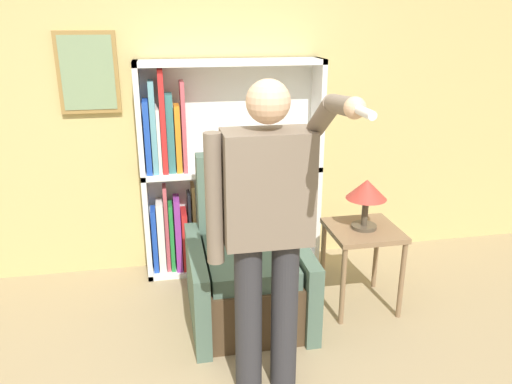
{
  "coord_description": "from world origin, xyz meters",
  "views": [
    {
      "loc": [
        -0.32,
        -1.97,
        2.03
      ],
      "look_at": [
        0.21,
        0.72,
        1.07
      ],
      "focal_mm": 35.0,
      "sensor_mm": 36.0,
      "label": 1
    }
  ],
  "objects_px": {
    "side_table": "(363,241)",
    "bookcase": "(209,175)",
    "armchair": "(246,269)",
    "person_standing": "(267,225)",
    "table_lamp": "(366,192)"
  },
  "relations": [
    {
      "from": "side_table",
      "to": "bookcase",
      "type": "bearing_deg",
      "value": 141.89
    },
    {
      "from": "armchair",
      "to": "side_table",
      "type": "bearing_deg",
      "value": -4.64
    },
    {
      "from": "side_table",
      "to": "person_standing",
      "type": "bearing_deg",
      "value": -139.71
    },
    {
      "from": "bookcase",
      "to": "armchair",
      "type": "bearing_deg",
      "value": -76.63
    },
    {
      "from": "armchair",
      "to": "table_lamp",
      "type": "xyz_separation_m",
      "value": [
        0.84,
        -0.07,
        0.55
      ]
    },
    {
      "from": "table_lamp",
      "to": "bookcase",
      "type": "bearing_deg",
      "value": 141.89
    },
    {
      "from": "person_standing",
      "to": "table_lamp",
      "type": "distance_m",
      "value": 1.14
    },
    {
      "from": "bookcase",
      "to": "table_lamp",
      "type": "bearing_deg",
      "value": -38.11
    },
    {
      "from": "side_table",
      "to": "table_lamp",
      "type": "distance_m",
      "value": 0.37
    },
    {
      "from": "armchair",
      "to": "side_table",
      "type": "distance_m",
      "value": 0.86
    },
    {
      "from": "side_table",
      "to": "table_lamp",
      "type": "relative_size",
      "value": 1.71
    },
    {
      "from": "person_standing",
      "to": "table_lamp",
      "type": "bearing_deg",
      "value": 40.29
    },
    {
      "from": "table_lamp",
      "to": "person_standing",
      "type": "bearing_deg",
      "value": -139.71
    },
    {
      "from": "bookcase",
      "to": "table_lamp",
      "type": "distance_m",
      "value": 1.29
    },
    {
      "from": "armchair",
      "to": "person_standing",
      "type": "xyz_separation_m",
      "value": [
        -0.02,
        -0.8,
        0.68
      ]
    }
  ]
}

